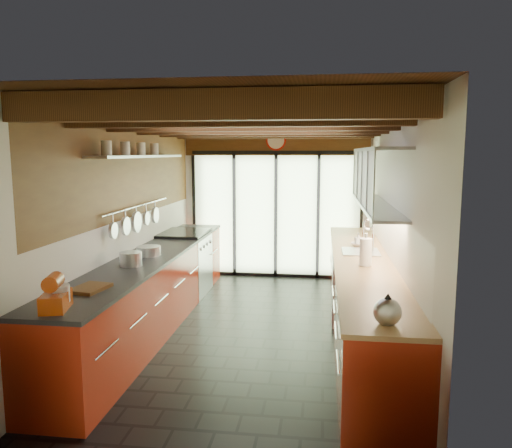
# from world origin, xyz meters

# --- Properties ---
(ground) EXTENTS (5.50, 5.50, 0.00)m
(ground) POSITION_xyz_m (0.00, 0.00, 0.00)
(ground) COLOR black
(ground) RESTS_ON ground
(room_shell) EXTENTS (5.50, 5.50, 5.50)m
(room_shell) POSITION_xyz_m (0.00, 0.00, 1.65)
(room_shell) COLOR silver
(room_shell) RESTS_ON ground
(ceiling_beams) EXTENTS (3.14, 5.06, 4.90)m
(ceiling_beams) POSITION_xyz_m (-0.00, 0.38, 2.46)
(ceiling_beams) COLOR #593316
(ceiling_beams) RESTS_ON ground
(glass_door) EXTENTS (2.95, 0.10, 2.90)m
(glass_door) POSITION_xyz_m (0.00, 2.69, 1.66)
(glass_door) COLOR #C6EAAD
(glass_door) RESTS_ON ground
(left_counter) EXTENTS (0.68, 5.00, 0.92)m
(left_counter) POSITION_xyz_m (-1.28, 0.00, 0.46)
(left_counter) COLOR #A32712
(left_counter) RESTS_ON ground
(range_stove) EXTENTS (0.66, 0.90, 0.97)m
(range_stove) POSITION_xyz_m (-1.28, 1.45, 0.47)
(range_stove) COLOR silver
(range_stove) RESTS_ON ground
(right_counter) EXTENTS (0.68, 5.00, 0.92)m
(right_counter) POSITION_xyz_m (1.27, 0.00, 0.46)
(right_counter) COLOR #A32712
(right_counter) RESTS_ON ground
(sink_assembly) EXTENTS (0.45, 0.52, 0.43)m
(sink_assembly) POSITION_xyz_m (1.29, 0.40, 0.96)
(sink_assembly) COLOR silver
(sink_assembly) RESTS_ON right_counter
(upper_cabinets_right) EXTENTS (0.34, 3.00, 3.00)m
(upper_cabinets_right) POSITION_xyz_m (1.43, 0.30, 1.85)
(upper_cabinets_right) COLOR silver
(upper_cabinets_right) RESTS_ON ground
(left_wall_fixtures) EXTENTS (0.28, 2.60, 0.96)m
(left_wall_fixtures) POSITION_xyz_m (-1.47, 0.18, 1.85)
(left_wall_fixtures) COLOR silver
(left_wall_fixtures) RESTS_ON ground
(stand_mixer) EXTENTS (0.26, 0.36, 0.29)m
(stand_mixer) POSITION_xyz_m (-1.27, -2.24, 1.04)
(stand_mixer) COLOR #B13D0E
(stand_mixer) RESTS_ON left_counter
(pot_large) EXTENTS (0.26, 0.26, 0.15)m
(pot_large) POSITION_xyz_m (-1.27, -0.69, 1.00)
(pot_large) COLOR silver
(pot_large) RESTS_ON left_counter
(pot_small) EXTENTS (0.33, 0.33, 0.11)m
(pot_small) POSITION_xyz_m (-1.27, -0.13, 0.98)
(pot_small) COLOR silver
(pot_small) RESTS_ON left_counter
(cutting_board) EXTENTS (0.31, 0.40, 0.03)m
(cutting_board) POSITION_xyz_m (-1.27, -1.67, 0.94)
(cutting_board) COLOR brown
(cutting_board) RESTS_ON left_counter
(kettle) EXTENTS (0.25, 0.28, 0.24)m
(kettle) POSITION_xyz_m (1.27, -2.25, 1.03)
(kettle) COLOR silver
(kettle) RESTS_ON right_counter
(paper_towel) EXTENTS (0.13, 0.13, 0.36)m
(paper_towel) POSITION_xyz_m (1.27, -0.36, 1.07)
(paper_towel) COLOR white
(paper_towel) RESTS_ON right_counter
(soap_bottle) EXTENTS (0.10, 0.10, 0.18)m
(soap_bottle) POSITION_xyz_m (1.27, 0.81, 1.01)
(soap_bottle) COLOR silver
(soap_bottle) RESTS_ON right_counter
(bowl) EXTENTS (0.21, 0.21, 0.05)m
(bowl) POSITION_xyz_m (1.27, 0.81, 0.94)
(bowl) COLOR silver
(bowl) RESTS_ON right_counter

